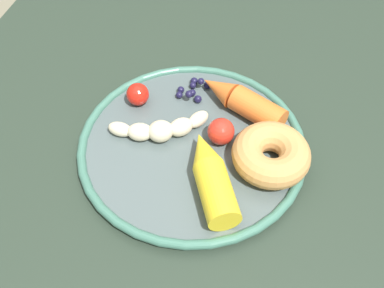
% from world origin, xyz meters
% --- Properties ---
extents(dining_table, '(0.94, 0.83, 0.75)m').
position_xyz_m(dining_table, '(0.00, 0.00, 0.65)').
color(dining_table, '#253227').
rests_on(dining_table, ground_plane).
extents(plate, '(0.31, 0.31, 0.02)m').
position_xyz_m(plate, '(-0.01, -0.01, 0.76)').
color(plate, '#485656').
rests_on(plate, dining_table).
extents(banana, '(0.08, 0.13, 0.03)m').
position_xyz_m(banana, '(-0.01, -0.06, 0.78)').
color(banana, beige).
rests_on(banana, plate).
extents(carrot_orange, '(0.09, 0.13, 0.04)m').
position_xyz_m(carrot_orange, '(-0.08, 0.04, 0.78)').
color(carrot_orange, orange).
rests_on(carrot_orange, plate).
extents(carrot_yellow, '(0.14, 0.10, 0.04)m').
position_xyz_m(carrot_yellow, '(0.05, 0.02, 0.79)').
color(carrot_yellow, yellow).
rests_on(carrot_yellow, plate).
extents(donut, '(0.14, 0.14, 0.04)m').
position_xyz_m(donut, '(-0.00, 0.09, 0.79)').
color(donut, tan).
rests_on(donut, plate).
extents(blueberry_pile, '(0.05, 0.05, 0.02)m').
position_xyz_m(blueberry_pile, '(-0.10, -0.04, 0.77)').
color(blueberry_pile, '#191638').
rests_on(blueberry_pile, plate).
extents(tomato_near, '(0.04, 0.04, 0.04)m').
position_xyz_m(tomato_near, '(-0.02, 0.02, 0.78)').
color(tomato_near, red).
rests_on(tomato_near, plate).
extents(tomato_mid, '(0.03, 0.03, 0.03)m').
position_xyz_m(tomato_mid, '(-0.06, -0.11, 0.78)').
color(tomato_mid, red).
rests_on(tomato_mid, plate).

